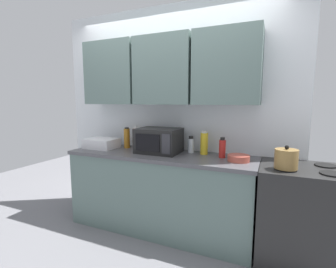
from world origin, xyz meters
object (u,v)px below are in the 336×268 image
kettle (286,159)px  bowl_ceramic_small (239,158)px  dish_rack (102,143)px  bottle_red_sauce (222,148)px  bottle_amber_vinegar (127,138)px  stove_range (302,216)px  microwave (159,140)px  bottle_clear_tall (191,145)px  bottle_yellow_mustard (204,143)px  bottle_spice_jar (136,139)px

kettle → bowl_ceramic_small: (-0.41, 0.15, -0.07)m
dish_rack → kettle: bearing=-4.4°
bottle_red_sauce → bowl_ceramic_small: size_ratio=1.00×
bottle_red_sauce → bowl_ceramic_small: bearing=-25.7°
kettle → bottle_amber_vinegar: (-1.80, 0.29, 0.03)m
stove_range → bottle_red_sauce: (-0.76, 0.10, 0.55)m
kettle → microwave: size_ratio=0.42×
bottle_clear_tall → bottle_amber_vinegar: size_ratio=0.74×
bottle_yellow_mustard → bottle_spice_jar: size_ratio=0.92×
microwave → kettle: bearing=-8.7°
microwave → bowl_ceramic_small: 0.90m
dish_rack → bottle_spice_jar: 0.46m
bottle_spice_jar → bottle_clear_tall: (0.67, 0.09, -0.04)m
bottle_red_sauce → bowl_ceramic_small: bottle_red_sauce is taller
bottle_spice_jar → bowl_ceramic_small: (1.23, -0.10, -0.10)m
dish_rack → bottle_spice_jar: bottle_spice_jar is taller
microwave → bottle_clear_tall: 0.37m
kettle → bottle_amber_vinegar: size_ratio=0.78×
microwave → bottle_spice_jar: bottle_spice_jar is taller
microwave → bottle_red_sauce: microwave is taller
bottle_yellow_mustard → bottle_red_sauce: bearing=-21.1°
bottle_clear_tall → bowl_ceramic_small: (0.56, -0.19, -0.06)m
stove_range → microwave: 1.59m
stove_range → bottle_yellow_mustard: 1.15m
microwave → bowl_ceramic_small: (0.90, -0.05, -0.11)m
microwave → dish_rack: (-0.78, -0.04, -0.08)m
dish_rack → bowl_ceramic_small: dish_rack is taller
kettle → bottle_spice_jar: 1.66m
microwave → dish_rack: 0.78m
kettle → dish_rack: bearing=175.6°
bottle_clear_tall → dish_rack: bearing=-170.8°
bottle_yellow_mustard → bottle_amber_vinegar: size_ratio=1.01×
microwave → bottle_red_sauce: size_ratio=2.23×
bottle_yellow_mustard → bottle_spice_jar: bearing=-175.5°
bottle_spice_jar → bowl_ceramic_small: 1.24m
dish_rack → microwave: bearing=3.1°
bottle_spice_jar → bottle_clear_tall: bearing=7.2°
bottle_red_sauce → bottle_amber_vinegar: bearing=177.4°
bottle_amber_vinegar → bottle_yellow_mustard: bearing=1.7°
stove_range → microwave: bearing=177.6°
bottle_spice_jar → bottle_amber_vinegar: 0.16m
bottle_spice_jar → bowl_ceramic_small: bottle_spice_jar is taller
bowl_ceramic_small → bottle_yellow_mustard: bearing=156.8°
kettle → bottle_amber_vinegar: 1.82m
bottle_yellow_mustard → bottle_clear_tall: 0.17m
kettle → bottle_yellow_mustard: bearing=158.4°
stove_range → bottle_red_sauce: bearing=172.8°
bottle_clear_tall → bottle_amber_vinegar: (-0.83, -0.05, 0.04)m
microwave → bottle_yellow_mustard: bearing=13.4°
bottle_amber_vinegar → bowl_ceramic_small: size_ratio=1.21×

